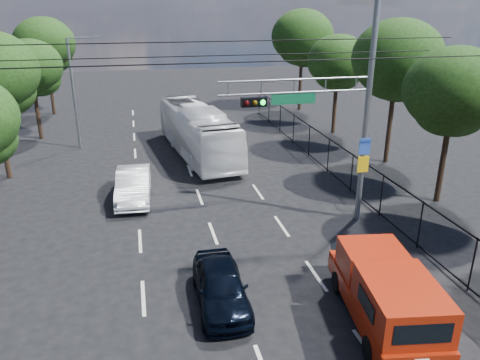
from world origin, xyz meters
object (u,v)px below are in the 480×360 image
object	(u,v)px
signal_mast	(340,103)
white_bus	(198,131)
red_pickup	(385,292)
navy_hatchback	(221,286)
white_van	(133,185)

from	to	relation	value
signal_mast	white_bus	bearing A→B (deg)	111.72
red_pickup	signal_mast	bearing A→B (deg)	79.14
red_pickup	navy_hatchback	bearing A→B (deg)	155.97
red_pickup	navy_hatchback	xyz separation A→B (m)	(-4.54, 2.02, -0.41)
white_bus	navy_hatchback	bearing A→B (deg)	-103.00
navy_hatchback	white_bus	distance (m)	15.88
signal_mast	navy_hatchback	world-z (taller)	signal_mast
signal_mast	red_pickup	bearing A→B (deg)	-100.86
red_pickup	white_van	xyz separation A→B (m)	(-7.12, 11.34, -0.34)
red_pickup	white_bus	distance (m)	18.07
red_pickup	white_bus	xyz separation A→B (m)	(-3.04, 17.81, 0.44)
signal_mast	navy_hatchback	xyz separation A→B (m)	(-5.86, -4.85, -4.58)
navy_hatchback	white_bus	size ratio (longest dim) A/B	0.36
signal_mast	white_van	xyz separation A→B (m)	(-8.44, 4.47, -4.51)
white_bus	white_van	bearing A→B (deg)	-129.81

